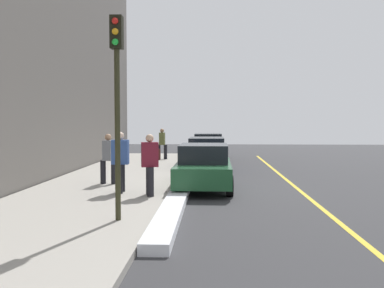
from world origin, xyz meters
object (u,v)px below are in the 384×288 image
object	(u,v)px
traffic_light_pole	(117,83)
parked_car_green	(204,167)
parked_car_navy	(207,154)
pedestrian_burgundy_coat	(150,163)
pedestrian_blue_coat	(120,160)
parked_car_black	(208,146)
pedestrian_grey_coat	(108,157)
pedestrian_olive_coat	(162,143)
rolling_suitcase	(158,154)

from	to	relation	value
traffic_light_pole	parked_car_green	bearing A→B (deg)	162.24
parked_car_navy	pedestrian_burgundy_coat	bearing A→B (deg)	-10.70
parked_car_navy	parked_car_green	size ratio (longest dim) A/B	1.11
parked_car_navy	parked_car_green	world-z (taller)	same
parked_car_green	pedestrian_blue_coat	world-z (taller)	pedestrian_blue_coat
pedestrian_blue_coat	traffic_light_pole	distance (m)	4.30
parked_car_navy	pedestrian_burgundy_coat	distance (m)	8.32
parked_car_black	parked_car_green	world-z (taller)	same
parked_car_black	traffic_light_pole	xyz separation A→B (m)	(17.61, -1.78, 2.38)
parked_car_black	pedestrian_burgundy_coat	distance (m)	14.41
parked_car_green	pedestrian_grey_coat	size ratio (longest dim) A/B	2.49
pedestrian_olive_coat	pedestrian_grey_coat	size ratio (longest dim) A/B	1.00
parked_car_navy	pedestrian_grey_coat	bearing A→B (deg)	-29.43
parked_car_navy	pedestrian_olive_coat	size ratio (longest dim) A/B	2.79
parked_car_green	traffic_light_pole	xyz separation A→B (m)	(5.50, -1.76, 2.38)
parked_car_green	pedestrian_blue_coat	xyz separation A→B (m)	(1.76, -2.47, 0.37)
parked_car_black	pedestrian_blue_coat	size ratio (longest dim) A/B	2.34
pedestrian_olive_coat	traffic_light_pole	size ratio (longest dim) A/B	0.39
parked_car_black	parked_car_navy	world-z (taller)	same
pedestrian_olive_coat	pedestrian_blue_coat	xyz separation A→B (m)	(11.74, 0.04, 0.07)
traffic_light_pole	pedestrian_olive_coat	bearing A→B (deg)	-177.22
parked_car_black	pedestrian_blue_coat	bearing A→B (deg)	-10.18
parked_car_green	pedestrian_blue_coat	size ratio (longest dim) A/B	2.33
parked_car_black	pedestrian_olive_coat	size ratio (longest dim) A/B	2.52
rolling_suitcase	pedestrian_olive_coat	bearing A→B (deg)	161.56
parked_car_navy	rolling_suitcase	xyz separation A→B (m)	(-3.54, -2.70, -0.31)
parked_car_navy	pedestrian_grey_coat	world-z (taller)	pedestrian_grey_coat
pedestrian_olive_coat	pedestrian_blue_coat	size ratio (longest dim) A/B	0.93
parked_car_green	pedestrian_blue_coat	distance (m)	3.06
parked_car_black	pedestrian_burgundy_coat	xyz separation A→B (m)	(14.33, -1.54, 0.34)
parked_car_black	pedestrian_grey_coat	distance (m)	12.45
traffic_light_pole	rolling_suitcase	bearing A→B (deg)	-176.51
pedestrian_burgundy_coat	parked_car_green	bearing A→B (deg)	145.65
pedestrian_blue_coat	parked_car_black	bearing A→B (deg)	169.82
parked_car_black	parked_car_navy	xyz separation A→B (m)	(6.16, 0.01, 0.00)
pedestrian_burgundy_coat	pedestrian_grey_coat	world-z (taller)	pedestrian_burgundy_coat
parked_car_black	pedestrian_grey_coat	world-z (taller)	pedestrian_grey_coat
parked_car_black	parked_car_navy	distance (m)	6.16
pedestrian_grey_coat	rolling_suitcase	distance (m)	9.42
pedestrian_olive_coat	pedestrian_burgundy_coat	bearing A→B (deg)	4.68
parked_car_green	pedestrian_olive_coat	size ratio (longest dim) A/B	2.51
traffic_light_pole	rolling_suitcase	distance (m)	15.26
pedestrian_olive_coat	pedestrian_grey_coat	world-z (taller)	pedestrian_grey_coat
parked_car_navy	pedestrian_grey_coat	distance (m)	6.71
parked_car_black	pedestrian_burgundy_coat	bearing A→B (deg)	-6.12
parked_car_navy	rolling_suitcase	size ratio (longest dim) A/B	4.97
parked_car_green	rolling_suitcase	xyz separation A→B (m)	(-9.49, -2.68, -0.30)
pedestrian_grey_coat	traffic_light_pole	bearing A→B (deg)	15.02
pedestrian_olive_coat	rolling_suitcase	size ratio (longest dim) A/B	1.78
parked_car_black	traffic_light_pole	world-z (taller)	traffic_light_pole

